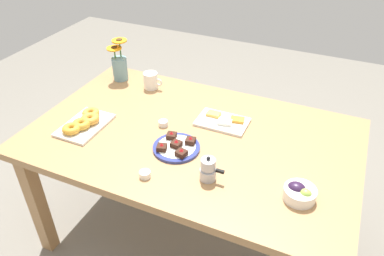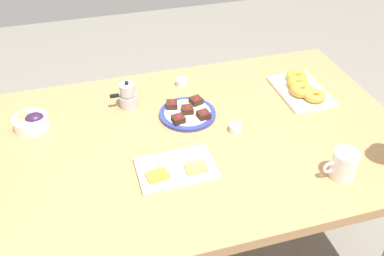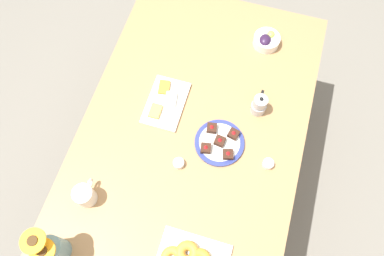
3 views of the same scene
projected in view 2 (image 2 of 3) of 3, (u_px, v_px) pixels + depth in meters
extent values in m
cube|color=#A87A4C|center=(192.00, 141.00, 1.59)|extent=(1.60, 1.00, 0.04)
cube|color=#A87A4C|center=(299.00, 123.00, 2.29)|extent=(0.07, 0.07, 0.70)
cube|color=#A87A4C|center=(17.00, 175.00, 1.97)|extent=(0.07, 0.07, 0.70)
cylinder|color=white|center=(344.00, 164.00, 1.38)|extent=(0.08, 0.08, 0.10)
cylinder|color=brown|center=(347.00, 154.00, 1.36)|extent=(0.07, 0.07, 0.00)
torus|color=white|center=(329.00, 167.00, 1.37)|extent=(0.05, 0.01, 0.05)
cylinder|color=white|center=(31.00, 123.00, 1.60)|extent=(0.13, 0.13, 0.05)
ellipsoid|color=#2D1938|center=(35.00, 119.00, 1.59)|extent=(0.07, 0.06, 0.04)
ellipsoid|color=#9EC14C|center=(23.00, 117.00, 1.59)|extent=(0.05, 0.04, 0.04)
cube|color=white|center=(176.00, 168.00, 1.43)|extent=(0.26, 0.17, 0.01)
cube|color=#EFB74C|center=(196.00, 167.00, 1.41)|extent=(0.07, 0.05, 0.02)
cube|color=white|center=(169.00, 162.00, 1.43)|extent=(0.08, 0.06, 0.02)
cube|color=orange|center=(157.00, 175.00, 1.38)|extent=(0.08, 0.06, 0.01)
cube|color=white|center=(301.00, 91.00, 1.81)|extent=(0.19, 0.28, 0.01)
torus|color=gold|center=(297.00, 76.00, 1.86)|extent=(0.10, 0.10, 0.04)
torus|color=gold|center=(298.00, 83.00, 1.81)|extent=(0.11, 0.11, 0.04)
torus|color=gold|center=(301.00, 90.00, 1.77)|extent=(0.12, 0.12, 0.04)
torus|color=gold|center=(315.00, 96.00, 1.74)|extent=(0.12, 0.12, 0.03)
cylinder|color=white|center=(182.00, 82.00, 1.86)|extent=(0.05, 0.05, 0.03)
cylinder|color=#C68923|center=(182.00, 80.00, 1.85)|extent=(0.04, 0.04, 0.01)
cylinder|color=white|center=(235.00, 128.00, 1.60)|extent=(0.05, 0.05, 0.03)
cylinder|color=maroon|center=(236.00, 126.00, 1.59)|extent=(0.04, 0.04, 0.01)
cylinder|color=navy|center=(188.00, 114.00, 1.68)|extent=(0.22, 0.22, 0.01)
cylinder|color=white|center=(188.00, 113.00, 1.68)|extent=(0.18, 0.18, 0.01)
cube|color=#381E14|center=(204.00, 115.00, 1.64)|extent=(0.05, 0.05, 0.02)
cone|color=red|center=(204.00, 111.00, 1.63)|extent=(0.02, 0.02, 0.01)
cube|color=#381E14|center=(178.00, 119.00, 1.62)|extent=(0.05, 0.05, 0.02)
cone|color=red|center=(178.00, 115.00, 1.60)|extent=(0.02, 0.02, 0.01)
cube|color=#381E14|center=(196.00, 101.00, 1.71)|extent=(0.05, 0.05, 0.02)
cone|color=red|center=(196.00, 97.00, 1.70)|extent=(0.02, 0.02, 0.01)
cube|color=#381E14|center=(172.00, 105.00, 1.69)|extent=(0.05, 0.05, 0.02)
cone|color=red|center=(172.00, 101.00, 1.68)|extent=(0.02, 0.02, 0.01)
cube|color=#381E14|center=(187.00, 110.00, 1.67)|extent=(0.05, 0.05, 0.02)
cone|color=red|center=(187.00, 106.00, 1.65)|extent=(0.02, 0.02, 0.01)
cylinder|color=#B7B7BC|center=(129.00, 101.00, 1.72)|extent=(0.07, 0.07, 0.05)
cylinder|color=#B7B7BC|center=(128.00, 95.00, 1.70)|extent=(0.05, 0.05, 0.01)
cylinder|color=#B7B7BC|center=(127.00, 89.00, 1.68)|extent=(0.06, 0.06, 0.04)
sphere|color=black|center=(127.00, 83.00, 1.67)|extent=(0.02, 0.02, 0.02)
cube|color=black|center=(114.00, 96.00, 1.68)|extent=(0.04, 0.01, 0.01)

